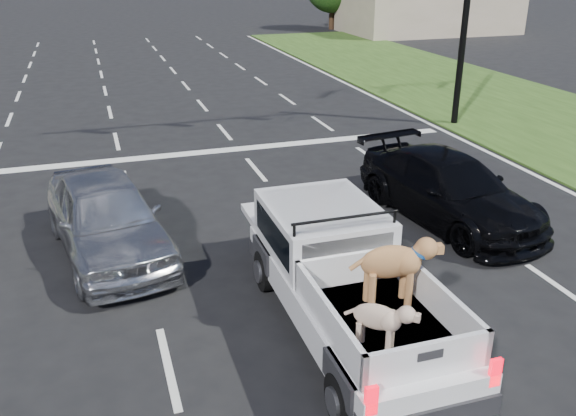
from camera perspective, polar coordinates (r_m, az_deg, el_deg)
ground at (r=9.57m, az=-0.47°, el=-12.69°), size 160.00×160.00×0.00m
road_markings at (r=15.24m, az=-7.96°, el=1.24°), size 17.75×60.00×0.01m
building_right at (r=48.20m, az=13.00°, el=17.85°), size 12.00×7.00×3.60m
pickup_truck at (r=9.57m, az=5.34°, el=-6.41°), size 1.99×5.13×1.92m
silver_sedan at (r=12.39m, az=-16.61°, el=-0.81°), size 2.62×4.90×1.59m
black_coupe at (r=13.93m, az=14.80°, el=1.75°), size 2.73×5.24×1.45m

